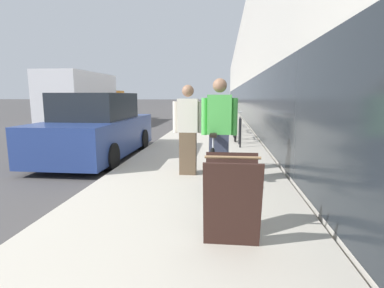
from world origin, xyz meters
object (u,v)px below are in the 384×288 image
object	(u,v)px
person_rider	(219,132)
bike_rack_hoop	(240,129)
tandem_bicycle	(214,158)
parked_sedan_curbside	(98,129)
cruiser_bike_middle	(232,123)
cruiser_bike_farthest	(231,119)
moving_truck	(85,99)
sandwich_board_sign	(232,199)
person_bystander	(188,130)
cruiser_bike_nearest	(235,128)

from	to	relation	value
person_rider	bike_rack_hoop	bearing A→B (deg)	81.93
tandem_bicycle	parked_sedan_curbside	xyz separation A→B (m)	(-3.06, 2.03, 0.26)
tandem_bicycle	person_rider	xyz separation A→B (m)	(0.09, -0.31, 0.51)
tandem_bicycle	cruiser_bike_middle	size ratio (longest dim) A/B	1.44
person_rider	cruiser_bike_farthest	distance (m)	9.43
bike_rack_hoop	moving_truck	size ratio (longest dim) A/B	0.12
sandwich_board_sign	parked_sedan_curbside	world-z (taller)	parked_sedan_curbside
person_rider	sandwich_board_sign	xyz separation A→B (m)	(0.17, -2.06, -0.44)
tandem_bicycle	person_rider	size ratio (longest dim) A/B	1.39
tandem_bicycle	person_bystander	size ratio (longest dim) A/B	1.46
person_rider	tandem_bicycle	bearing A→B (deg)	106.31
tandem_bicycle	moving_truck	distance (m)	13.52
moving_truck	tandem_bicycle	bearing A→B (deg)	-55.17
bike_rack_hoop	parked_sedan_curbside	bearing A→B (deg)	-156.95
tandem_bicycle	bike_rack_hoop	distance (m)	3.67
parked_sedan_curbside	cruiser_bike_farthest	bearing A→B (deg)	63.35
cruiser_bike_farthest	moving_truck	world-z (taller)	moving_truck
cruiser_bike_nearest	sandwich_board_sign	size ratio (longest dim) A/B	1.88
sandwich_board_sign	parked_sedan_curbside	distance (m)	5.52
tandem_bicycle	moving_truck	size ratio (longest dim) A/B	0.34
sandwich_board_sign	cruiser_bike_middle	bearing A→B (deg)	88.54
tandem_bicycle	person_rider	bearing A→B (deg)	-73.69
cruiser_bike_nearest	cruiser_bike_farthest	size ratio (longest dim) A/B	0.95
cruiser_bike_nearest	moving_truck	size ratio (longest dim) A/B	0.24
person_rider	moving_truck	distance (m)	13.80
tandem_bicycle	person_bystander	distance (m)	0.73
tandem_bicycle	parked_sedan_curbside	world-z (taller)	parked_sedan_curbside
cruiser_bike_farthest	sandwich_board_sign	world-z (taller)	sandwich_board_sign
person_rider	cruiser_bike_middle	bearing A→B (deg)	86.78
parked_sedan_curbside	moving_truck	bearing A→B (deg)	117.15
bike_rack_hoop	parked_sedan_curbside	xyz separation A→B (m)	(-3.71, -1.58, 0.12)
person_bystander	sandwich_board_sign	world-z (taller)	person_bystander
person_rider	moving_truck	world-z (taller)	moving_truck
bike_rack_hoop	cruiser_bike_middle	distance (m)	3.30
moving_truck	sandwich_board_sign	bearing A→B (deg)	-59.36
moving_truck	cruiser_bike_middle	bearing A→B (deg)	-26.95
parked_sedan_curbside	bike_rack_hoop	bearing A→B (deg)	23.05
bike_rack_hoop	tandem_bicycle	bearing A→B (deg)	-100.13
cruiser_bike_middle	person_rider	bearing A→B (deg)	-93.22
tandem_bicycle	person_rider	distance (m)	0.60
tandem_bicycle	cruiser_bike_nearest	xyz separation A→B (m)	(0.54, 4.86, 0.01)
person_rider	parked_sedan_curbside	distance (m)	3.93
person_bystander	sandwich_board_sign	distance (m)	2.75
sandwich_board_sign	moving_truck	distance (m)	15.65
cruiser_bike_farthest	cruiser_bike_middle	bearing A→B (deg)	-89.75
cruiser_bike_nearest	cruiser_bike_farthest	bearing A→B (deg)	90.70
parked_sedan_curbside	moving_truck	world-z (taller)	moving_truck
tandem_bicycle	parked_sedan_curbside	distance (m)	3.68
cruiser_bike_nearest	sandwich_board_sign	distance (m)	7.23
cruiser_bike_nearest	parked_sedan_curbside	xyz separation A→B (m)	(-3.60, -2.83, 0.25)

